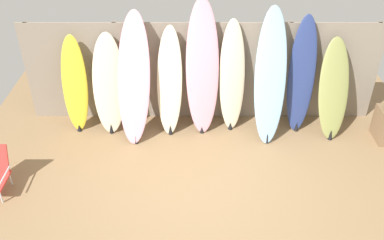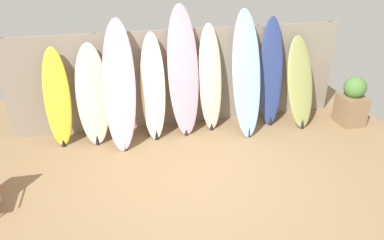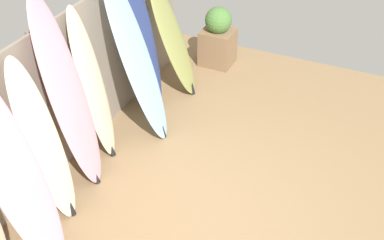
{
  "view_description": "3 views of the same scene",
  "coord_description": "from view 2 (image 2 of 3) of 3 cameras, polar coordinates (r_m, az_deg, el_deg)",
  "views": [
    {
      "loc": [
        -0.17,
        -4.59,
        4.35
      ],
      "look_at": [
        -0.17,
        0.51,
        0.91
      ],
      "focal_mm": 40.0,
      "sensor_mm": 36.0,
      "label": 1
    },
    {
      "loc": [
        -1.15,
        -4.38,
        3.28
      ],
      "look_at": [
        -0.1,
        0.48,
        0.8
      ],
      "focal_mm": 35.0,
      "sensor_mm": 36.0,
      "label": 2
    },
    {
      "loc": [
        -3.7,
        -1.47,
        4.16
      ],
      "look_at": [
        0.41,
        0.45,
        0.93
      ],
      "focal_mm": 50.0,
      "sensor_mm": 36.0,
      "label": 3
    }
  ],
  "objects": [
    {
      "name": "surfboard_yellow_0",
      "position": [
        6.62,
        -19.84,
        3.13
      ],
      "size": [
        0.44,
        0.43,
        1.67
      ],
      "color": "yellow",
      "rests_on": "ground"
    },
    {
      "name": "surfboard_olive_8",
      "position": [
        7.24,
        16.14,
        5.49
      ],
      "size": [
        0.5,
        0.7,
        1.63
      ],
      "color": "olive",
      "rests_on": "ground"
    },
    {
      "name": "surfboard_cream_3",
      "position": [
        6.5,
        -5.95,
        4.81
      ],
      "size": [
        0.47,
        0.55,
        1.82
      ],
      "color": "beige",
      "rests_on": "ground"
    },
    {
      "name": "planter_box",
      "position": [
        7.66,
        23.21,
        2.57
      ],
      "size": [
        0.44,
        0.49,
        0.94
      ],
      "color": "#846647",
      "rests_on": "ground"
    },
    {
      "name": "ground",
      "position": [
        5.59,
        2.1,
        -9.39
      ],
      "size": [
        7.68,
        7.68,
        0.0
      ],
      "primitive_type": "plane",
      "color": "#8E704C"
    },
    {
      "name": "surfboard_cream_1",
      "position": [
        6.54,
        -14.93,
        3.61
      ],
      "size": [
        0.54,
        0.52,
        1.69
      ],
      "color": "beige",
      "rests_on": "ground"
    },
    {
      "name": "surfboard_pink_4",
      "position": [
        6.54,
        -1.32,
        7.23
      ],
      "size": [
        0.57,
        0.57,
        2.25
      ],
      "color": "pink",
      "rests_on": "ground"
    },
    {
      "name": "surfboard_navy_7",
      "position": [
        7.09,
        11.95,
        6.99
      ],
      "size": [
        0.49,
        0.51,
        1.98
      ],
      "color": "navy",
      "rests_on": "ground"
    },
    {
      "name": "surfboard_skyblue_6",
      "position": [
        6.67,
        8.3,
        6.78
      ],
      "size": [
        0.54,
        0.79,
        2.15
      ],
      "color": "#8CB7D6",
      "rests_on": "ground"
    },
    {
      "name": "fence_back",
      "position": [
        6.91,
        -1.83,
        6.4
      ],
      "size": [
        6.08,
        0.11,
        1.8
      ],
      "color": "gray",
      "rests_on": "ground"
    },
    {
      "name": "surfboard_cream_5",
      "position": [
        6.75,
        2.8,
        6.28
      ],
      "size": [
        0.46,
        0.44,
        1.91
      ],
      "color": "beige",
      "rests_on": "ground"
    },
    {
      "name": "surfboard_pink_2",
      "position": [
        6.29,
        -11.02,
        5.04
      ],
      "size": [
        0.61,
        0.86,
        2.08
      ],
      "color": "pink",
      "rests_on": "ground"
    }
  ]
}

